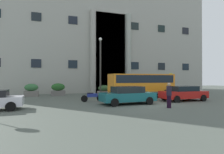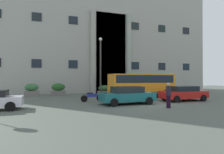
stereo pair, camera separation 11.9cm
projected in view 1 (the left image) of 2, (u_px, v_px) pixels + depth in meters
ground_plane at (150, 105)px, 15.43m from camera, size 80.00×64.00×0.12m
office_building_facade at (98, 36)px, 32.11m from camera, size 35.59×9.66×18.65m
orange_minibus at (141, 83)px, 21.29m from camera, size 7.20×2.93×2.61m
bus_stop_sign at (171, 81)px, 24.79m from camera, size 0.44×0.08×2.80m
hedge_planter_entrance_right at (58, 90)px, 23.14m from camera, size 1.68×0.77×1.52m
hedge_planter_far_west at (168, 88)px, 27.81m from camera, size 1.72×0.82×1.60m
hedge_planter_east at (129, 88)px, 26.05m from camera, size 1.93×0.97×1.57m
hedge_planter_entrance_left at (104, 90)px, 25.34m from camera, size 1.80×0.77×1.20m
hedge_planter_west at (31, 90)px, 22.08m from camera, size 1.59×0.86×1.50m
parked_sedan_far at (128, 95)px, 15.56m from camera, size 4.52×2.23×1.46m
parked_sedan_second at (183, 93)px, 17.84m from camera, size 4.43×2.13×1.40m
scooter_by_planter at (92, 97)px, 17.23m from camera, size 2.08×0.55×0.89m
motorcycle_far_end at (183, 94)px, 20.41m from camera, size 1.92×0.78×0.89m
motorcycle_near_kerb at (138, 95)px, 18.49m from camera, size 2.05×0.78×0.89m
pedestrian_woman_with_bag at (169, 95)px, 13.52m from camera, size 0.36×0.36×1.80m
lamppost_plaza_centre at (100, 62)px, 23.12m from camera, size 0.40×0.40×7.13m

